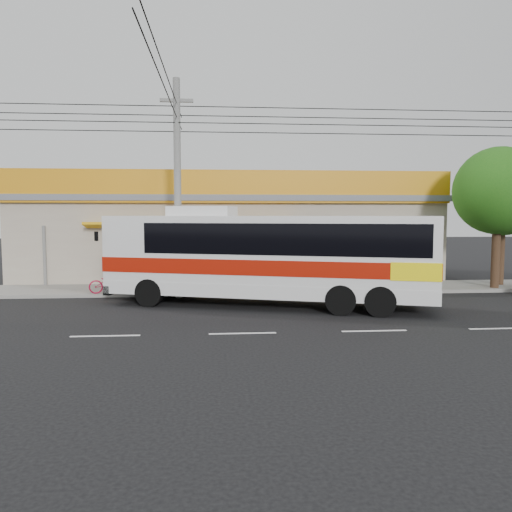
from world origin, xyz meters
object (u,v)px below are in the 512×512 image
(coach_bus, at_px, (272,253))
(utility_pole, at_px, (177,117))
(tree_far, at_px, (506,198))
(motorbike_red, at_px, (110,283))
(tree_near, at_px, (501,194))

(coach_bus, relative_size, utility_pole, 0.37)
(coach_bus, relative_size, tree_far, 2.00)
(motorbike_red, height_order, tree_far, tree_far)
(tree_near, bearing_deg, utility_pole, -177.45)
(tree_far, bearing_deg, motorbike_red, -176.32)
(coach_bus, height_order, tree_near, tree_near)
(tree_far, bearing_deg, tree_near, -129.14)
(utility_pole, relative_size, tree_near, 5.15)
(coach_bus, height_order, tree_far, tree_far)
(coach_bus, height_order, utility_pole, utility_pole)
(coach_bus, distance_m, utility_pole, 7.02)
(coach_bus, distance_m, tree_near, 11.52)
(motorbike_red, bearing_deg, coach_bus, -129.56)
(motorbike_red, xyz_separation_m, tree_far, (18.42, 1.19, 3.70))
(tree_near, bearing_deg, coach_bus, -164.70)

